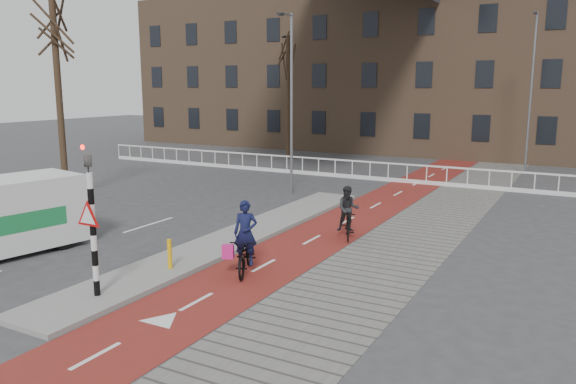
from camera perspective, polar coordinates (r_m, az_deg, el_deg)
The scene contains 15 objects.
ground at distance 14.95m, azimuth -11.50°, elevation -8.61°, with size 120.00×120.00×0.00m, color #38383A.
bike_lane at distance 22.64m, azimuth 8.03°, elevation -1.84°, with size 2.50×60.00×0.01m, color maroon.
sidewalk at distance 21.84m, azimuth 14.92°, elevation -2.56°, with size 3.00×60.00×0.01m, color slate.
curb_island at distance 18.39m, azimuth -5.15°, elevation -4.55°, with size 1.80×16.00×0.12m, color gray.
traffic_signal at distance 13.42m, azimuth -19.34°, elevation -2.40°, with size 0.80×0.80×3.68m.
bollard at distance 15.26m, azimuth -11.93°, elevation -6.18°, with size 0.12×0.12×0.80m, color #EDB20D.
cyclist_near at distance 14.91m, azimuth -4.33°, elevation -5.80°, with size 1.35×1.98×1.95m.
cyclist_far at distance 18.25m, azimuth 6.11°, elevation -2.54°, with size 1.05×1.62×1.72m.
railing at distance 31.48m, azimuth 1.47°, elevation 2.38°, with size 28.00×0.10×0.99m.
townhouse_row at distance 44.52m, azimuth 13.06°, elevation 14.26°, with size 46.00×10.00×15.90m.
tree_left at distance 26.07m, azimuth -22.20°, elevation 8.42°, with size 0.28×0.28×8.39m, color #2F2115.
tree_mid at distance 38.07m, azimuth 0.02°, elevation 9.52°, with size 0.29×0.29×8.14m, color #2F2115.
streetlight_near at distance 25.44m, azimuth 0.36°, elevation 8.75°, with size 0.12×0.12×8.01m, color slate.
streetlight_left at distance 39.31m, azimuth 0.31°, elevation 9.62°, with size 0.12×0.12×8.21m, color slate.
streetlight_right at distance 34.13m, azimuth 23.44°, elevation 9.05°, with size 0.12×0.12×8.79m, color slate.
Camera 1 is at (9.21, -10.71, 4.91)m, focal length 35.00 mm.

